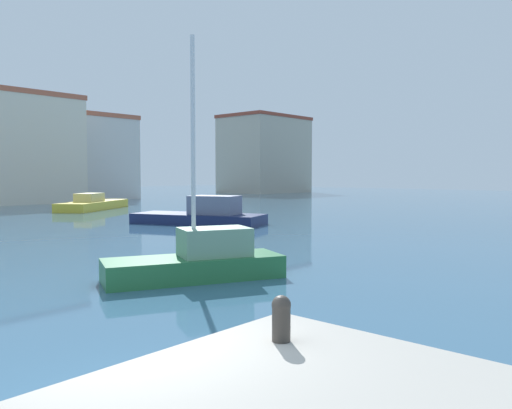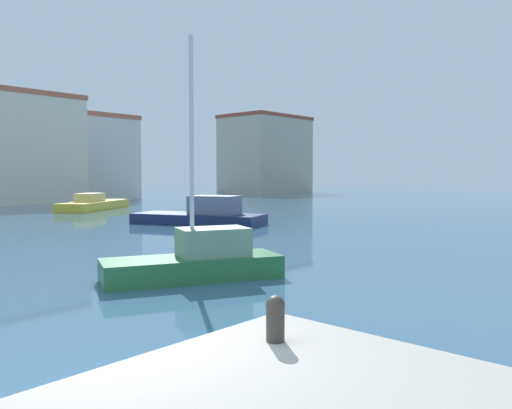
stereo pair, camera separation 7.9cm
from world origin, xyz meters
TOP-DOWN VIEW (x-y plane):
  - water at (15.00, 20.00)m, footprint 160.00×160.00m
  - mooring_bollard at (1.11, -1.29)m, footprint 0.21×0.21m
  - sailboat_green_mid_harbor at (6.13, 5.66)m, footprint 5.06×3.53m
  - motorboat_yellow_behind_lamppost at (19.09, 33.23)m, footprint 8.46×6.78m
  - motorboat_navy_center_channel at (16.73, 17.20)m, footprint 5.19×8.16m
  - harbor_office at (18.82, 46.01)m, footprint 11.59×5.31m
  - yacht_club at (28.05, 48.91)m, footprint 9.16×6.99m
  - warehouse_block at (59.35, 49.32)m, footprint 13.20×9.63m

SIDE VIEW (x-z plane):
  - water at x=15.00m, z-range 0.00..0.00m
  - motorboat_yellow_behind_lamppost at x=19.09m, z-range -0.24..1.13m
  - sailboat_green_mid_harbor at x=6.13m, z-range -2.75..3.83m
  - motorboat_navy_center_channel at x=16.73m, z-range -0.29..1.37m
  - mooring_bollard at x=1.11m, z-range 1.06..1.57m
  - yacht_club at x=28.05m, z-range 0.01..9.78m
  - harbor_office at x=18.82m, z-range 0.01..10.99m
  - warehouse_block at x=59.35m, z-range 0.01..12.27m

